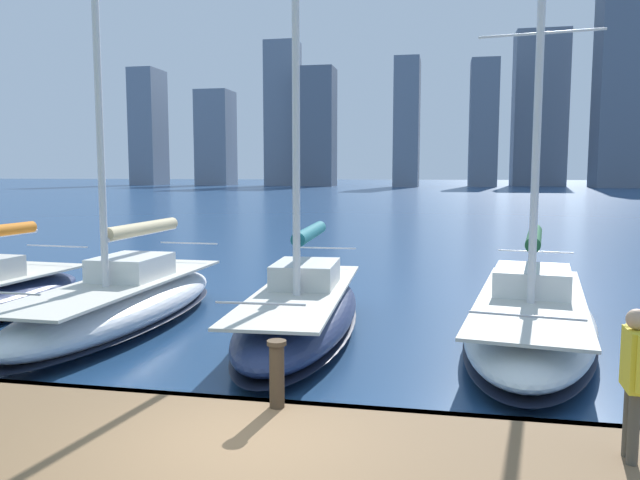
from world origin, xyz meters
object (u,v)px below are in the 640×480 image
at_px(sailboat_forest, 531,316).
at_px(sailboat_teal, 302,308).
at_px(sailboat_tan, 122,300).
at_px(person_yellow_shirt, 634,370).
at_px(mooring_post, 277,373).

distance_m(sailboat_forest, sailboat_teal, 5.00).
bearing_deg(sailboat_teal, sailboat_tan, 0.41).
bearing_deg(sailboat_forest, person_yellow_shirt, 91.14).
relative_size(sailboat_teal, mooring_post, 13.14).
bearing_deg(sailboat_forest, sailboat_teal, 4.90).
xyz_separation_m(sailboat_forest, person_yellow_shirt, (-0.14, 6.86, 1.00)).
xyz_separation_m(sailboat_forest, sailboat_tan, (9.38, 0.46, 0.07)).
relative_size(sailboat_tan, mooring_post, 13.94).
height_order(sailboat_teal, mooring_post, sailboat_teal).
bearing_deg(person_yellow_shirt, sailboat_teal, -51.50).
distance_m(sailboat_teal, sailboat_tan, 4.40).
xyz_separation_m(sailboat_forest, sailboat_teal, (4.98, 0.43, 0.06)).
bearing_deg(sailboat_teal, sailboat_forest, -175.10).
bearing_deg(sailboat_tan, mooring_post, 133.36).
bearing_deg(mooring_post, sailboat_forest, -123.34).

